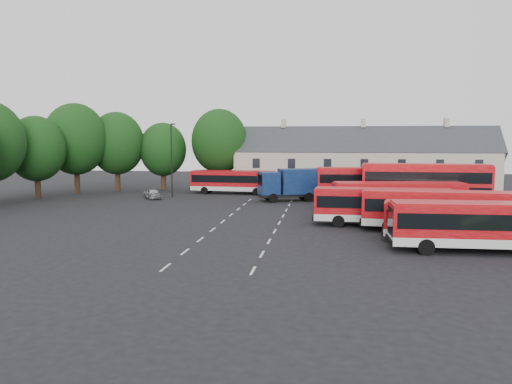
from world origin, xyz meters
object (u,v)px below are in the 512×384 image
(bus_row_a, at_px, (482,223))
(lamppost, at_px, (172,158))
(bus_dd_south, at_px, (425,186))
(box_truck, at_px, (296,183))
(silver_car, at_px, (153,194))

(bus_row_a, xyz_separation_m, lamppost, (-28.85, 27.03, 2.96))
(bus_row_a, distance_m, lamppost, 39.65)
(lamppost, bearing_deg, bus_dd_south, -20.02)
(box_truck, height_order, lamppost, lamppost)
(bus_row_a, height_order, box_truck, box_truck)
(bus_dd_south, bearing_deg, silver_car, 166.14)
(box_truck, distance_m, lamppost, 15.89)
(box_truck, xyz_separation_m, lamppost, (-15.58, 1.36, 2.79))
(bus_dd_south, xyz_separation_m, box_truck, (-12.86, 9.00, -0.67))
(silver_car, bearing_deg, bus_row_a, -76.32)
(bus_dd_south, xyz_separation_m, silver_car, (-30.34, 8.48, -2.15))
(bus_row_a, distance_m, silver_car, 39.75)
(silver_car, bearing_deg, lamppost, 7.65)
(bus_dd_south, height_order, lamppost, lamppost)
(bus_row_a, bearing_deg, lamppost, 135.98)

